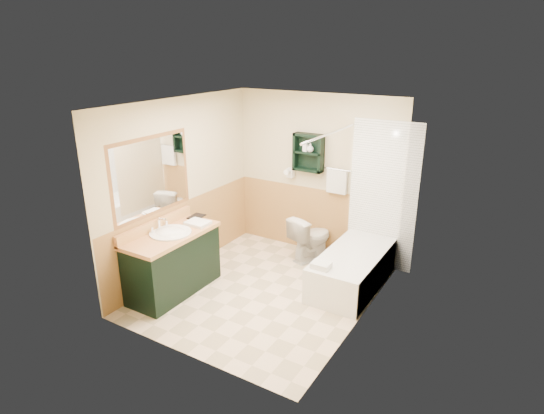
{
  "coord_description": "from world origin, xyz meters",
  "views": [
    {
      "loc": [
        2.77,
        -4.4,
        3.02
      ],
      "look_at": [
        0.01,
        0.2,
        1.1
      ],
      "focal_mm": 30.0,
      "sensor_mm": 36.0,
      "label": 1
    }
  ],
  "objects_px": {
    "vanity_book": "(191,208)",
    "wall_shelf": "(308,153)",
    "bathtub": "(352,269)",
    "toilet": "(311,238)",
    "vanity": "(173,263)",
    "soap_bottle_a": "(306,149)",
    "soap_bottle_b": "(310,149)",
    "hair_dryer": "(291,173)"
  },
  "relations": [
    {
      "from": "hair_dryer",
      "to": "soap_bottle_b",
      "type": "bearing_deg",
      "value": -5.17
    },
    {
      "from": "hair_dryer",
      "to": "vanity_book",
      "type": "relative_size",
      "value": 1.03
    },
    {
      "from": "vanity_book",
      "to": "soap_bottle_b",
      "type": "height_order",
      "value": "soap_bottle_b"
    },
    {
      "from": "soap_bottle_b",
      "to": "bathtub",
      "type": "bearing_deg",
      "value": -33.99
    },
    {
      "from": "vanity_book",
      "to": "soap_bottle_b",
      "type": "distance_m",
      "value": 1.9
    },
    {
      "from": "vanity_book",
      "to": "soap_bottle_b",
      "type": "xyz_separation_m",
      "value": [
        1.09,
        1.4,
        0.69
      ]
    },
    {
      "from": "hair_dryer",
      "to": "soap_bottle_a",
      "type": "bearing_deg",
      "value": -6.67
    },
    {
      "from": "vanity",
      "to": "vanity_book",
      "type": "xyz_separation_m",
      "value": [
        -0.17,
        0.59,
        0.52
      ]
    },
    {
      "from": "wall_shelf",
      "to": "vanity_book",
      "type": "relative_size",
      "value": 2.37
    },
    {
      "from": "toilet",
      "to": "soap_bottle_b",
      "type": "distance_m",
      "value": 1.31
    },
    {
      "from": "bathtub",
      "to": "toilet",
      "type": "height_order",
      "value": "toilet"
    },
    {
      "from": "hair_dryer",
      "to": "toilet",
      "type": "bearing_deg",
      "value": -26.98
    },
    {
      "from": "wall_shelf",
      "to": "soap_bottle_a",
      "type": "relative_size",
      "value": 3.84
    },
    {
      "from": "vanity_book",
      "to": "soap_bottle_a",
      "type": "xyz_separation_m",
      "value": [
        1.02,
        1.4,
        0.67
      ]
    },
    {
      "from": "soap_bottle_a",
      "to": "soap_bottle_b",
      "type": "xyz_separation_m",
      "value": [
        0.08,
        0.0,
        0.02
      ]
    },
    {
      "from": "toilet",
      "to": "soap_bottle_b",
      "type": "bearing_deg",
      "value": -34.7
    },
    {
      "from": "soap_bottle_a",
      "to": "bathtub",
      "type": "bearing_deg",
      "value": -32.08
    },
    {
      "from": "vanity",
      "to": "vanity_book",
      "type": "distance_m",
      "value": 0.8
    },
    {
      "from": "vanity_book",
      "to": "wall_shelf",
      "type": "bearing_deg",
      "value": 48.53
    },
    {
      "from": "toilet",
      "to": "soap_bottle_a",
      "type": "distance_m",
      "value": 1.31
    },
    {
      "from": "soap_bottle_a",
      "to": "soap_bottle_b",
      "type": "bearing_deg",
      "value": 0.0
    },
    {
      "from": "bathtub",
      "to": "vanity_book",
      "type": "distance_m",
      "value": 2.31
    },
    {
      "from": "hair_dryer",
      "to": "soap_bottle_a",
      "type": "height_order",
      "value": "soap_bottle_a"
    },
    {
      "from": "toilet",
      "to": "hair_dryer",
      "type": "bearing_deg",
      "value": -7.65
    },
    {
      "from": "soap_bottle_a",
      "to": "toilet",
      "type": "bearing_deg",
      "value": -43.13
    },
    {
      "from": "wall_shelf",
      "to": "vanity_book",
      "type": "height_order",
      "value": "wall_shelf"
    },
    {
      "from": "toilet",
      "to": "soap_bottle_b",
      "type": "relative_size",
      "value": 5.39
    },
    {
      "from": "vanity",
      "to": "soap_bottle_a",
      "type": "xyz_separation_m",
      "value": [
        0.85,
        1.98,
        1.19
      ]
    },
    {
      "from": "wall_shelf",
      "to": "vanity",
      "type": "relative_size",
      "value": 0.43
    },
    {
      "from": "hair_dryer",
      "to": "vanity",
      "type": "bearing_deg",
      "value": -106.48
    },
    {
      "from": "hair_dryer",
      "to": "bathtub",
      "type": "xyz_separation_m",
      "value": [
        1.33,
        -0.7,
        -0.96
      ]
    },
    {
      "from": "vanity",
      "to": "soap_bottle_b",
      "type": "height_order",
      "value": "soap_bottle_b"
    },
    {
      "from": "vanity",
      "to": "bathtub",
      "type": "xyz_separation_m",
      "value": [
        1.92,
        1.31,
        -0.17
      ]
    },
    {
      "from": "vanity",
      "to": "bathtub",
      "type": "distance_m",
      "value": 2.33
    },
    {
      "from": "toilet",
      "to": "bathtub",
      "type": "bearing_deg",
      "value": 170.99
    },
    {
      "from": "wall_shelf",
      "to": "vanity",
      "type": "bearing_deg",
      "value": -114.26
    },
    {
      "from": "wall_shelf",
      "to": "toilet",
      "type": "bearing_deg",
      "value": -49.6
    },
    {
      "from": "vanity",
      "to": "bathtub",
      "type": "relative_size",
      "value": 0.85
    },
    {
      "from": "hair_dryer",
      "to": "soap_bottle_b",
      "type": "distance_m",
      "value": 0.53
    },
    {
      "from": "hair_dryer",
      "to": "soap_bottle_a",
      "type": "distance_m",
      "value": 0.47
    },
    {
      "from": "vanity_book",
      "to": "soap_bottle_a",
      "type": "distance_m",
      "value": 1.85
    },
    {
      "from": "bathtub",
      "to": "toilet",
      "type": "bearing_deg",
      "value": 151.66
    }
  ]
}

